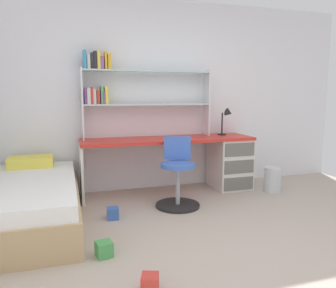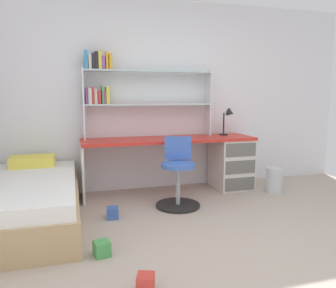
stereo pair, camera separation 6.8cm
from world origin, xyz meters
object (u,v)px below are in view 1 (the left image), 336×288
waste_bin (273,180)px  desk_lamp (227,117)px  desk (212,159)px  swivel_chair (178,179)px  toy_block_blue_0 (113,213)px  toy_block_red_2 (150,283)px  bed_platform (26,202)px  toy_block_green_1 (104,249)px  bookshelf_hutch (127,87)px

waste_bin → desk_lamp: bearing=135.3°
desk → swivel_chair: 0.89m
toy_block_blue_0 → toy_block_red_2: bearing=-87.6°
bed_platform → swivel_chair: bearing=3.1°
desk_lamp → waste_bin: (0.47, -0.46, -0.83)m
swivel_chair → desk: bearing=38.8°
swivel_chair → desk_lamp: bearing=33.4°
waste_bin → toy_block_blue_0: 2.25m
toy_block_blue_0 → toy_block_green_1: toy_block_green_1 is taller
desk_lamp → bed_platform: 2.80m
desk_lamp → swivel_chair: bearing=-146.6°
toy_block_green_1 → bed_platform: bearing=126.3°
desk_lamp → toy_block_blue_0: bearing=-154.7°
desk_lamp → waste_bin: size_ratio=1.14×
swivel_chair → toy_block_red_2: swivel_chair is taller
toy_block_blue_0 → bed_platform: bearing=172.8°
waste_bin → toy_block_red_2: 2.78m
desk → waste_bin: (0.73, -0.39, -0.26)m
desk → toy_block_blue_0: (-1.48, -0.75, -0.37)m
toy_block_blue_0 → toy_block_green_1: bearing=-102.6°
bed_platform → waste_bin: 3.08m
bed_platform → toy_block_red_2: 1.76m
bookshelf_hutch → waste_bin: bearing=-16.7°
desk → toy_block_blue_0: size_ratio=18.83×
bed_platform → waste_bin: size_ratio=5.69×
bed_platform → toy_block_green_1: 1.15m
waste_bin → toy_block_green_1: 2.67m
desk_lamp → toy_block_red_2: bearing=-127.4°
toy_block_red_2 → desk: bearing=56.3°
toy_block_green_1 → toy_block_red_2: toy_block_green_1 is taller
waste_bin → toy_block_red_2: size_ratio=2.92×
bed_platform → toy_block_green_1: size_ratio=15.28×
bookshelf_hutch → bed_platform: bookshelf_hutch is taller
desk → swivel_chair: size_ratio=2.82×
desk → toy_block_red_2: desk is taller
bookshelf_hutch → waste_bin: (1.87, -0.56, -1.23)m
desk → toy_block_blue_0: 1.70m
swivel_chair → toy_block_green_1: (-0.98, -1.01, -0.26)m
toy_block_red_2 → bookshelf_hutch: bearing=82.9°
desk_lamp → toy_block_red_2: 2.94m
swivel_chair → toy_block_green_1: 1.43m
bookshelf_hutch → waste_bin: 2.31m
toy_block_green_1 → bookshelf_hutch: bearing=73.1°
bookshelf_hutch → desk: bearing=-8.7°
desk → toy_block_red_2: (-1.43, -2.14, -0.37)m
bed_platform → bookshelf_hutch: bearing=34.3°
bed_platform → toy_block_red_2: size_ratio=16.60×
toy_block_green_1 → toy_block_red_2: size_ratio=1.09×
desk → desk_lamp: desk_lamp is taller
bookshelf_hutch → toy_block_blue_0: 1.67m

